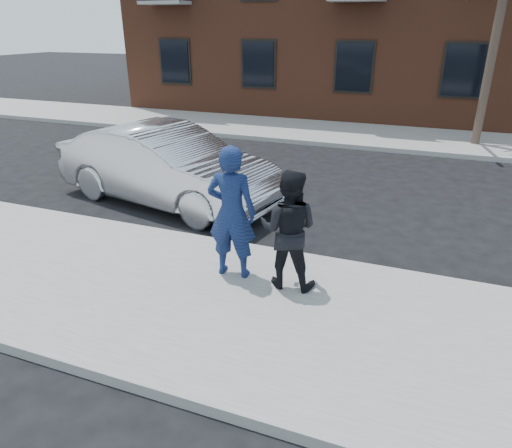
% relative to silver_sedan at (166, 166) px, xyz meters
% --- Properties ---
extents(ground, '(100.00, 100.00, 0.00)m').
position_rel_silver_sedan_xyz_m(ground, '(2.18, -3.20, -0.85)').
color(ground, black).
rests_on(ground, ground).
extents(near_sidewalk, '(50.00, 3.50, 0.15)m').
position_rel_silver_sedan_xyz_m(near_sidewalk, '(2.18, -3.45, -0.77)').
color(near_sidewalk, gray).
rests_on(near_sidewalk, ground).
extents(near_curb, '(50.00, 0.10, 0.15)m').
position_rel_silver_sedan_xyz_m(near_curb, '(2.18, -1.65, -0.77)').
color(near_curb, '#999691').
rests_on(near_curb, ground).
extents(far_sidewalk, '(50.00, 3.50, 0.15)m').
position_rel_silver_sedan_xyz_m(far_sidewalk, '(2.18, 8.05, -0.77)').
color(far_sidewalk, gray).
rests_on(far_sidewalk, ground).
extents(far_curb, '(50.00, 0.10, 0.15)m').
position_rel_silver_sedan_xyz_m(far_curb, '(2.18, 6.25, -0.77)').
color(far_curb, '#999691').
rests_on(far_curb, ground).
extents(silver_sedan, '(5.39, 2.79, 1.69)m').
position_rel_silver_sedan_xyz_m(silver_sedan, '(0.00, 0.00, 0.00)').
color(silver_sedan, silver).
rests_on(silver_sedan, ground).
extents(man_hoodie, '(0.77, 0.55, 2.01)m').
position_rel_silver_sedan_xyz_m(man_hoodie, '(2.72, -2.66, 0.31)').
color(man_hoodie, navy).
rests_on(man_hoodie, near_sidewalk).
extents(man_peacoat, '(0.89, 0.72, 1.75)m').
position_rel_silver_sedan_xyz_m(man_peacoat, '(3.58, -2.66, 0.18)').
color(man_peacoat, black).
rests_on(man_peacoat, near_sidewalk).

